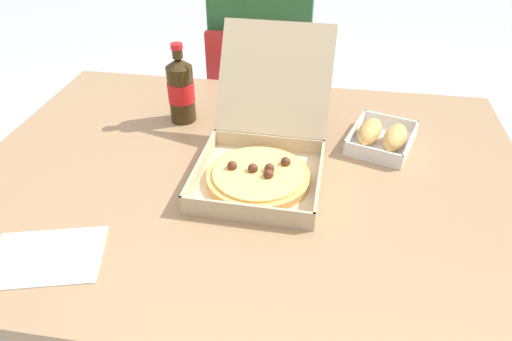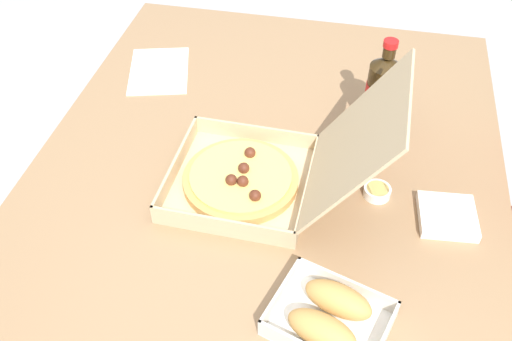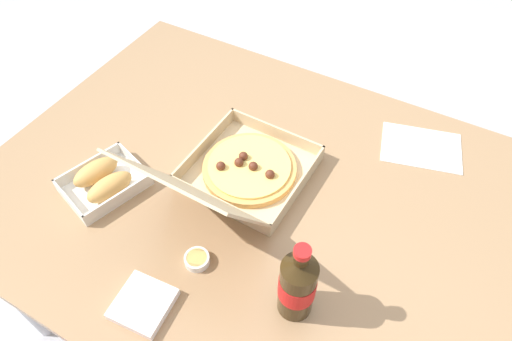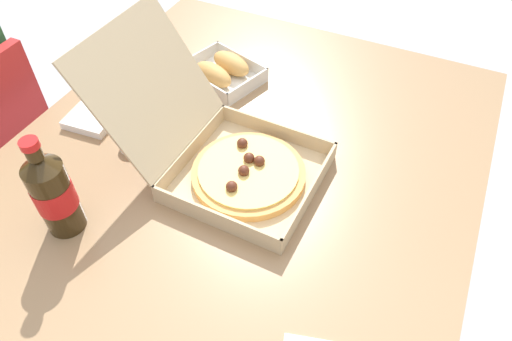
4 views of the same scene
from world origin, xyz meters
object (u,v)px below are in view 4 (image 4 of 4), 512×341
(napkin_pile, at_px, (93,117))
(cola_bottle, at_px, (53,193))
(pizza_box_open, at_px, (231,158))
(bread_side_box, at_px, (222,71))
(dipping_sauce_cup, at_px, (131,144))

(napkin_pile, bearing_deg, cola_bottle, -150.53)
(pizza_box_open, bearing_deg, napkin_pile, 88.41)
(pizza_box_open, distance_m, napkin_pile, 0.38)
(cola_bottle, relative_size, napkin_pile, 2.04)
(pizza_box_open, distance_m, bread_side_box, 0.34)
(napkin_pile, height_order, dipping_sauce_cup, same)
(pizza_box_open, height_order, napkin_pile, pizza_box_open)
(pizza_box_open, relative_size, cola_bottle, 2.02)
(bread_side_box, relative_size, napkin_pile, 2.06)
(pizza_box_open, height_order, cola_bottle, pizza_box_open)
(pizza_box_open, xyz_separation_m, napkin_pile, (0.01, 0.38, -0.03))
(napkin_pile, distance_m, dipping_sauce_cup, 0.14)
(bread_side_box, distance_m, napkin_pile, 0.35)
(bread_side_box, relative_size, dipping_sauce_cup, 4.05)
(bread_side_box, height_order, cola_bottle, cola_bottle)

